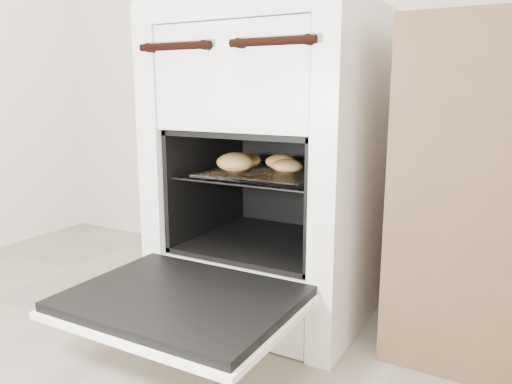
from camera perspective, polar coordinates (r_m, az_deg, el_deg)
stove at (r=1.61m, az=2.61°, el=2.74°), size 0.62×0.69×0.95m
oven_door at (r=1.25m, az=-8.47°, el=-12.30°), size 0.56×0.43×0.04m
oven_rack at (r=1.55m, az=1.48°, el=2.07°), size 0.45×0.43×0.01m
foil_sheet at (r=1.53m, az=1.13°, el=2.19°), size 0.35×0.31×0.01m
baked_rolls at (r=1.56m, az=-0.53°, el=3.46°), size 0.30×0.27×0.06m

